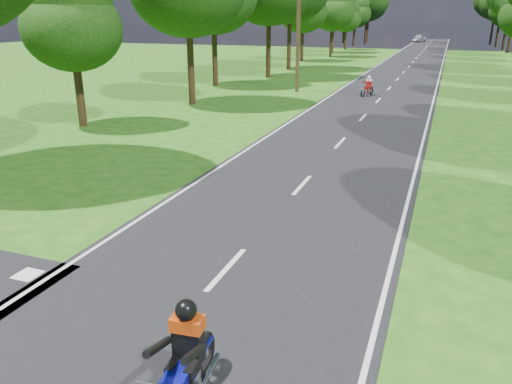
% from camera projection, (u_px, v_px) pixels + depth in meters
% --- Properties ---
extents(ground, '(160.00, 160.00, 0.00)m').
position_uv_depth(ground, '(181.00, 320.00, 8.93)').
color(ground, '#1D4E12').
rests_on(ground, ground).
extents(main_road, '(7.00, 140.00, 0.02)m').
position_uv_depth(main_road, '(409.00, 67.00, 53.03)').
color(main_road, black).
rests_on(main_road, ground).
extents(road_markings, '(7.40, 140.00, 0.01)m').
position_uv_depth(road_markings, '(406.00, 68.00, 51.42)').
color(road_markings, silver).
rests_on(road_markings, main_road).
extents(telegraph_pole, '(1.20, 0.26, 8.00)m').
position_uv_depth(telegraph_pole, '(298.00, 32.00, 34.26)').
color(telegraph_pole, '#382616').
rests_on(telegraph_pole, ground).
extents(rider_near_blue, '(0.86, 2.02, 1.63)m').
position_uv_depth(rider_near_blue, '(182.00, 362.00, 6.57)').
color(rider_near_blue, '#0D1293').
rests_on(rider_near_blue, main_road).
extents(rider_far_red, '(0.96, 1.68, 1.33)m').
position_uv_depth(rider_far_red, '(367.00, 86.00, 33.48)').
color(rider_far_red, '#B4110D').
rests_on(rider_far_red, main_road).
extents(distant_car, '(2.86, 4.79, 1.53)m').
position_uv_depth(distant_car, '(419.00, 38.00, 101.58)').
color(distant_car, '#B8BBC0').
rests_on(distant_car, main_road).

